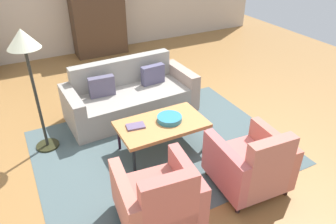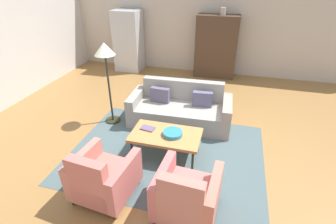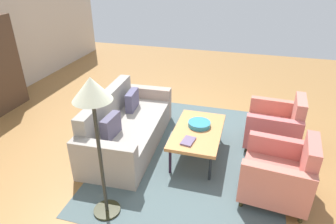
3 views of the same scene
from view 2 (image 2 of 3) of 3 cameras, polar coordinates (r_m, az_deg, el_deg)
ground_plane at (r=4.84m, az=5.20°, el=-7.71°), size 11.04×11.04×0.00m
wall_back at (r=8.09m, az=11.30°, el=18.22°), size 9.20×0.12×2.80m
area_rug at (r=4.67m, az=-0.31°, el=-9.10°), size 3.40×2.60×0.01m
couch at (r=5.43m, az=2.82°, el=0.54°), size 2.14×0.99×0.86m
coffee_table at (r=4.39m, az=-0.50°, el=-5.37°), size 1.20×0.70×0.45m
armchair_left at (r=3.80m, az=-14.61°, el=-14.41°), size 0.88×0.88×0.88m
armchair_right at (r=3.47m, az=4.06°, el=-18.46°), size 0.85×0.85×0.88m
fruit_bowl at (r=4.32m, az=1.05°, el=-4.82°), size 0.34×0.34×0.07m
book_stack at (r=4.50m, az=-4.59°, el=-3.67°), size 0.26×0.19×0.03m
cabinet at (r=7.86m, az=10.77°, el=14.20°), size 1.20×0.51×1.80m
vase_tall at (r=7.66m, az=12.30°, el=21.31°), size 0.15×0.15×0.20m
refrigerator at (r=8.41m, az=-8.85°, el=15.53°), size 0.80×0.73×1.85m
floor_lamp at (r=5.13m, az=-13.94°, el=11.99°), size 0.40×0.40×1.72m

